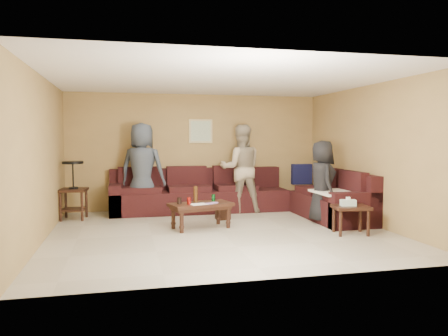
# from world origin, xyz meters

# --- Properties ---
(room) EXTENTS (5.60, 5.50, 2.50)m
(room) POSITION_xyz_m (0.00, 0.00, 1.66)
(room) COLOR #ADA692
(room) RESTS_ON ground
(sectional_sofa) EXTENTS (4.65, 2.90, 0.97)m
(sectional_sofa) POSITION_xyz_m (0.81, 1.52, 0.33)
(sectional_sofa) COLOR black
(sectional_sofa) RESTS_ON ground
(coffee_table) EXTENTS (1.15, 0.77, 0.72)m
(coffee_table) POSITION_xyz_m (-0.28, 0.34, 0.38)
(coffee_table) COLOR black
(coffee_table) RESTS_ON ground
(end_table_left) EXTENTS (0.54, 0.54, 1.11)m
(end_table_left) POSITION_xyz_m (-2.50, 1.71, 0.58)
(end_table_left) COLOR black
(end_table_left) RESTS_ON ground
(side_table_right) EXTENTS (0.63, 0.54, 0.61)m
(side_table_right) POSITION_xyz_m (2.00, -0.64, 0.40)
(side_table_right) COLOR black
(side_table_right) RESTS_ON ground
(waste_bin) EXTENTS (0.28, 0.28, 0.28)m
(waste_bin) POSITION_xyz_m (0.28, 1.08, 0.14)
(waste_bin) COLOR black
(waste_bin) RESTS_ON ground
(wall_art) EXTENTS (0.52, 0.04, 0.52)m
(wall_art) POSITION_xyz_m (0.10, 2.48, 1.70)
(wall_art) COLOR tan
(wall_art) RESTS_ON ground
(person_left) EXTENTS (1.06, 0.88, 1.86)m
(person_left) POSITION_xyz_m (-1.19, 1.91, 0.93)
(person_left) COLOR #323A46
(person_left) RESTS_ON ground
(person_middle) EXTENTS (0.97, 0.80, 1.83)m
(person_middle) POSITION_xyz_m (0.83, 1.80, 0.92)
(person_middle) COLOR gray
(person_middle) RESTS_ON ground
(person_right) EXTENTS (0.55, 0.78, 1.51)m
(person_right) POSITION_xyz_m (1.97, 0.34, 0.75)
(person_right) COLOR black
(person_right) RESTS_ON ground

